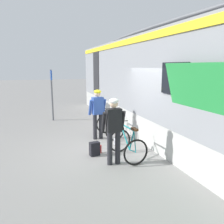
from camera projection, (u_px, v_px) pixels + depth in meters
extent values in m
plane|color=gray|center=(111.00, 150.00, 7.06)|extent=(80.00, 80.00, 0.00)
cube|color=gray|center=(191.00, 76.00, 7.39)|extent=(3.00, 17.65, 2.70)
cube|color=#B7B7B2|center=(187.00, 129.00, 7.74)|extent=(2.97, 17.65, 0.90)
cube|color=yellow|center=(150.00, 36.00, 6.67)|extent=(0.04, 17.30, 0.20)
cube|color=black|center=(174.00, 79.00, 5.66)|extent=(0.04, 1.10, 0.80)
cube|color=black|center=(96.00, 72.00, 12.63)|extent=(0.03, 1.10, 2.29)
ellipsoid|color=slate|center=(194.00, 29.00, 7.10)|extent=(2.85, 17.30, 0.36)
cylinder|color=#232328|center=(95.00, 127.00, 8.07)|extent=(0.14, 0.14, 0.90)
cylinder|color=#232328|center=(101.00, 126.00, 8.16)|extent=(0.14, 0.14, 0.90)
cube|color=#2D4C9E|center=(98.00, 106.00, 7.96)|extent=(0.40, 0.28, 0.60)
cylinder|color=#2D4C9E|center=(90.00, 108.00, 7.90)|extent=(0.12, 0.27, 0.56)
cylinder|color=#2D4C9E|center=(104.00, 106.00, 8.11)|extent=(0.12, 0.27, 0.56)
sphere|color=beige|center=(98.00, 93.00, 7.88)|extent=(0.22, 0.22, 0.22)
ellipsoid|color=yellow|center=(98.00, 92.00, 7.87)|extent=(0.28, 0.30, 0.14)
cylinder|color=#232328|center=(110.00, 148.00, 5.96)|extent=(0.14, 0.14, 0.90)
cylinder|color=#232328|center=(118.00, 147.00, 6.03)|extent=(0.14, 0.14, 0.90)
cube|color=black|center=(114.00, 120.00, 5.85)|extent=(0.39, 0.25, 0.60)
cylinder|color=black|center=(104.00, 122.00, 5.82)|extent=(0.10, 0.26, 0.56)
cylinder|color=black|center=(123.00, 121.00, 5.97)|extent=(0.10, 0.26, 0.56)
sphere|color=beige|center=(114.00, 103.00, 5.76)|extent=(0.22, 0.22, 0.22)
ellipsoid|color=white|center=(114.00, 101.00, 5.75)|extent=(0.26, 0.28, 0.14)
torus|color=black|center=(105.00, 124.00, 8.84)|extent=(0.71, 0.08, 0.71)
torus|color=black|center=(115.00, 131.00, 7.91)|extent=(0.71, 0.08, 0.71)
cylinder|color=black|center=(108.00, 120.00, 8.47)|extent=(0.07, 0.65, 0.63)
cylinder|color=black|center=(109.00, 112.00, 8.30)|extent=(0.08, 0.85, 0.04)
cylinder|color=black|center=(112.00, 122.00, 8.08)|extent=(0.05, 0.28, 0.62)
cylinder|color=black|center=(113.00, 130.00, 8.08)|extent=(0.04, 0.36, 0.08)
cylinder|color=black|center=(114.00, 123.00, 7.91)|extent=(0.03, 0.14, 0.56)
cylinder|color=black|center=(105.00, 117.00, 8.77)|extent=(0.04, 0.08, 0.55)
cylinder|color=black|center=(105.00, 109.00, 8.68)|extent=(0.48, 0.05, 0.02)
cube|color=#4C2D19|center=(114.00, 113.00, 7.88)|extent=(0.11, 0.24, 0.06)
torus|color=black|center=(120.00, 141.00, 6.86)|extent=(0.71, 0.09, 0.71)
torus|color=black|center=(136.00, 152.00, 5.94)|extent=(0.71, 0.09, 0.71)
cylinder|color=#197A7F|center=(125.00, 136.00, 6.49)|extent=(0.08, 0.65, 0.63)
cylinder|color=#197A7F|center=(127.00, 127.00, 6.32)|extent=(0.09, 0.85, 0.04)
cylinder|color=#197A7F|center=(132.00, 141.00, 6.10)|extent=(0.06, 0.28, 0.62)
cylinder|color=#197A7F|center=(133.00, 151.00, 6.10)|extent=(0.05, 0.36, 0.08)
cylinder|color=#197A7F|center=(135.00, 142.00, 5.94)|extent=(0.03, 0.14, 0.56)
cylinder|color=#197A7F|center=(120.00, 132.00, 6.78)|extent=(0.04, 0.08, 0.55)
cylinder|color=black|center=(120.00, 121.00, 6.69)|extent=(0.48, 0.05, 0.02)
cube|color=#4C2D19|center=(135.00, 129.00, 5.90)|extent=(0.11, 0.25, 0.06)
cube|color=black|center=(95.00, 149.00, 6.63)|extent=(0.30, 0.22, 0.40)
cylinder|color=silver|center=(115.00, 141.00, 7.56)|extent=(0.08, 0.08, 0.22)
cylinder|color=red|center=(100.00, 149.00, 6.84)|extent=(0.07, 0.07, 0.24)
cylinder|color=#595B60|center=(52.00, 95.00, 10.77)|extent=(0.08, 0.08, 2.40)
cube|color=#193F99|center=(51.00, 75.00, 10.58)|extent=(0.04, 0.70, 0.44)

